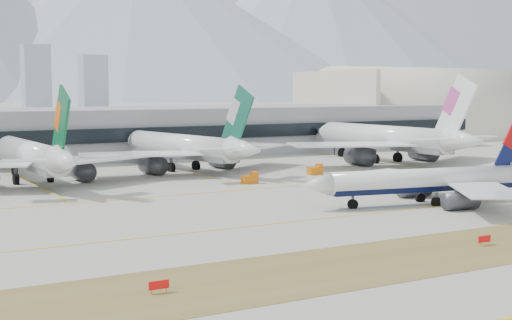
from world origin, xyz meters
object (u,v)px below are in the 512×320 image
widebody_eva (34,157)px  terminal (71,134)px  widebody_cathay (186,148)px  hangar (418,137)px  taxiing_airliner (433,181)px  widebody_china_air (390,139)px

widebody_eva → terminal: 57.98m
widebody_cathay → hangar: 153.13m
hangar → widebody_eva: bearing=-157.3°
terminal → hangar: bearing=7.4°
taxiing_airliner → hangar: size_ratio=0.56×
widebody_eva → terminal: bearing=-24.7°
widebody_china_air → widebody_cathay: bearing=78.7°
widebody_eva → hangar: size_ratio=0.68×
terminal → hangar: (154.56, 20.16, -7.37)m
widebody_cathay → terminal: 50.28m
taxiing_airliner → widebody_eva: bearing=-37.5°
widebody_eva → widebody_cathay: bearing=-83.2°
widebody_china_air → terminal: (-75.69, 56.57, 0.83)m
widebody_cathay → terminal: size_ratio=0.22×
taxiing_airliner → terminal: taxiing_airliner is taller
widebody_cathay → widebody_china_air: size_ratio=0.87×
widebody_china_air → hangar: bearing=-48.0°
taxiing_airliner → terminal: size_ratio=0.18×
widebody_eva → widebody_china_air: (97.62, -2.92, 0.81)m
taxiing_airliner → widebody_eva: size_ratio=0.83×
widebody_cathay → widebody_eva: bearing=89.2°
widebody_eva → hangar: bearing=-69.8°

